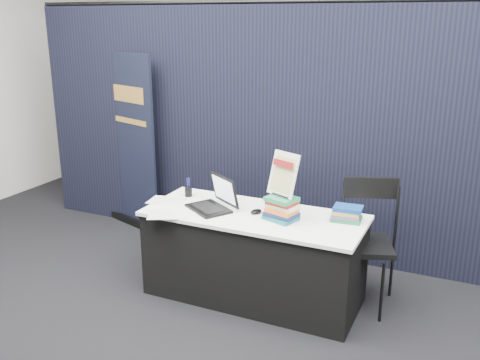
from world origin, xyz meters
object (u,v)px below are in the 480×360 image
at_px(laptop, 211,201).
at_px(info_sign, 283,175).
at_px(book_stack_tall, 281,208).
at_px(pullup_banner, 132,152).
at_px(stacking_chair, 363,237).
at_px(display_table, 254,256).
at_px(book_stack_short, 348,213).

distance_m(laptop, info_sign, 0.69).
distance_m(book_stack_tall, pullup_banner, 2.33).
relative_size(laptop, info_sign, 1.29).
bearing_deg(stacking_chair, book_stack_tall, -170.06).
relative_size(display_table, book_stack_short, 7.47).
bearing_deg(book_stack_short, pullup_banner, 163.22).
distance_m(display_table, book_stack_tall, 0.53).
xyz_separation_m(laptop, pullup_banner, (-1.50, 0.97, 0.04)).
bearing_deg(laptop, stacking_chair, 47.97).
bearing_deg(display_table, laptop, -176.15).
xyz_separation_m(display_table, book_stack_tall, (0.24, -0.03, 0.47)).
xyz_separation_m(display_table, info_sign, (0.24, 0.00, 0.73)).
distance_m(book_stack_tall, stacking_chair, 0.73).
relative_size(pullup_banner, stacking_chair, 1.88).
distance_m(laptop, pullup_banner, 1.78).
distance_m(display_table, stacking_chair, 0.91).
xyz_separation_m(book_stack_short, info_sign, (-0.48, -0.16, 0.30)).
height_order(laptop, book_stack_tall, laptop).
distance_m(display_table, pullup_banner, 2.15).
distance_m(book_stack_short, info_sign, 0.59).
xyz_separation_m(book_stack_short, pullup_banner, (-2.60, 0.79, 0.04)).
bearing_deg(book_stack_tall, stacking_chair, 29.98).
relative_size(display_table, stacking_chair, 1.75).
xyz_separation_m(book_stack_tall, pullup_banner, (-2.12, 0.97, 0.01)).
xyz_separation_m(laptop, book_stack_tall, (0.62, -0.00, 0.03)).
relative_size(book_stack_tall, pullup_banner, 0.14).
relative_size(laptop, book_stack_tall, 1.71).
relative_size(book_stack_tall, stacking_chair, 0.26).
height_order(info_sign, pullup_banner, pullup_banner).
bearing_deg(book_stack_short, display_table, -167.48).
bearing_deg(display_table, pullup_banner, 153.19).
bearing_deg(book_stack_short, book_stack_tall, -158.76).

